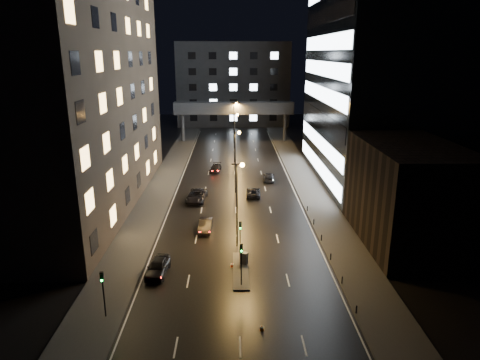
{
  "coord_description": "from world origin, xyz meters",
  "views": [
    {
      "loc": [
        -0.56,
        -38.12,
        21.96
      ],
      "look_at": [
        0.62,
        21.84,
        4.0
      ],
      "focal_mm": 32.0,
      "sensor_mm": 36.0,
      "label": 1
    }
  ],
  "objects_px": {
    "utility_cabinet": "(244,258)",
    "car_away_d": "(216,168)",
    "car_away_a": "(158,267)",
    "car_away_b": "(205,225)",
    "car_toward_b": "(269,177)",
    "car_toward_a": "(253,192)",
    "car_away_c": "(197,196)"
  },
  "relations": [
    {
      "from": "car_away_c",
      "to": "car_toward_a",
      "type": "height_order",
      "value": "car_away_c"
    },
    {
      "from": "car_toward_b",
      "to": "car_toward_a",
      "type": "bearing_deg",
      "value": 74.69
    },
    {
      "from": "car_away_b",
      "to": "car_away_d",
      "type": "xyz_separation_m",
      "value": [
        0.3,
        28.37,
        -0.07
      ]
    },
    {
      "from": "utility_cabinet",
      "to": "car_away_a",
      "type": "bearing_deg",
      "value": -143.98
    },
    {
      "from": "car_away_c",
      "to": "car_away_d",
      "type": "distance_m",
      "value": 16.93
    },
    {
      "from": "car_away_d",
      "to": "car_toward_a",
      "type": "xyz_separation_m",
      "value": [
        6.5,
        -14.68,
        -0.03
      ]
    },
    {
      "from": "car_away_b",
      "to": "car_toward_b",
      "type": "xyz_separation_m",
      "value": [
        9.97,
        22.16,
        -0.04
      ]
    },
    {
      "from": "utility_cabinet",
      "to": "car_away_b",
      "type": "bearing_deg",
      "value": 141.7
    },
    {
      "from": "car_away_d",
      "to": "car_toward_b",
      "type": "relative_size",
      "value": 0.96
    },
    {
      "from": "car_away_a",
      "to": "car_toward_b",
      "type": "height_order",
      "value": "car_away_a"
    },
    {
      "from": "car_away_a",
      "to": "utility_cabinet",
      "type": "relative_size",
      "value": 3.67
    },
    {
      "from": "car_away_d",
      "to": "car_away_b",
      "type": "bearing_deg",
      "value": -84.46
    },
    {
      "from": "car_away_a",
      "to": "car_away_c",
      "type": "bearing_deg",
      "value": 89.38
    },
    {
      "from": "car_away_b",
      "to": "utility_cabinet",
      "type": "bearing_deg",
      "value": -60.36
    },
    {
      "from": "car_away_a",
      "to": "car_away_b",
      "type": "xyz_separation_m",
      "value": [
        4.26,
        11.01,
        -0.08
      ]
    },
    {
      "from": "car_away_a",
      "to": "car_away_b",
      "type": "height_order",
      "value": "car_away_a"
    },
    {
      "from": "car_away_d",
      "to": "utility_cabinet",
      "type": "distance_m",
      "value": 37.87
    },
    {
      "from": "car_away_b",
      "to": "car_away_c",
      "type": "xyz_separation_m",
      "value": [
        -2.03,
        11.61,
        0.09
      ]
    },
    {
      "from": "car_away_c",
      "to": "car_away_b",
      "type": "bearing_deg",
      "value": -74.53
    },
    {
      "from": "car_away_a",
      "to": "car_away_b",
      "type": "bearing_deg",
      "value": 73.87
    },
    {
      "from": "car_away_c",
      "to": "utility_cabinet",
      "type": "xyz_separation_m",
      "value": [
        6.7,
        -20.85,
        -0.02
      ]
    },
    {
      "from": "car_toward_a",
      "to": "car_toward_b",
      "type": "bearing_deg",
      "value": -107.46
    },
    {
      "from": "car_away_a",
      "to": "car_away_d",
      "type": "bearing_deg",
      "value": 88.41
    },
    {
      "from": "car_toward_a",
      "to": "car_toward_b",
      "type": "height_order",
      "value": "car_toward_b"
    },
    {
      "from": "car_toward_a",
      "to": "car_toward_b",
      "type": "xyz_separation_m",
      "value": [
        3.17,
        8.47,
        0.05
      ]
    },
    {
      "from": "car_away_a",
      "to": "utility_cabinet",
      "type": "bearing_deg",
      "value": 16.17
    },
    {
      "from": "car_toward_b",
      "to": "utility_cabinet",
      "type": "relative_size",
      "value": 3.69
    },
    {
      "from": "car_away_a",
      "to": "car_away_c",
      "type": "height_order",
      "value": "car_away_c"
    },
    {
      "from": "car_away_b",
      "to": "car_away_c",
      "type": "bearing_deg",
      "value": 102.71
    },
    {
      "from": "car_away_d",
      "to": "utility_cabinet",
      "type": "height_order",
      "value": "utility_cabinet"
    },
    {
      "from": "utility_cabinet",
      "to": "car_away_d",
      "type": "bearing_deg",
      "value": 121.51
    },
    {
      "from": "car_away_c",
      "to": "car_away_a",
      "type": "bearing_deg",
      "value": -90.07
    }
  ]
}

